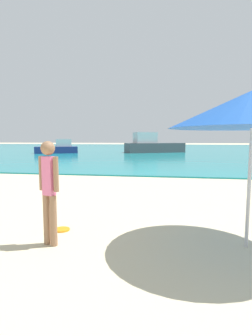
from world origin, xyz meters
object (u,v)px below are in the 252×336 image
(frisbee, at_px, (62,230))
(boat_near, at_px, (58,148))
(boat_far, at_px, (153,146))
(person_standing, at_px, (49,187))

(frisbee, height_order, boat_near, boat_near)
(frisbee, distance_m, boat_far, 24.87)
(frisbee, xyz_separation_m, boat_far, (-0.16, 24.85, 0.80))
(boat_near, height_order, boat_far, boat_far)
(frisbee, relative_size, boat_far, 0.04)
(person_standing, relative_size, boat_near, 0.34)
(person_standing, distance_m, boat_near, 24.40)
(person_standing, relative_size, boat_far, 0.23)
(person_standing, relative_size, frisbee, 5.76)
(boat_far, bearing_deg, boat_near, 169.88)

